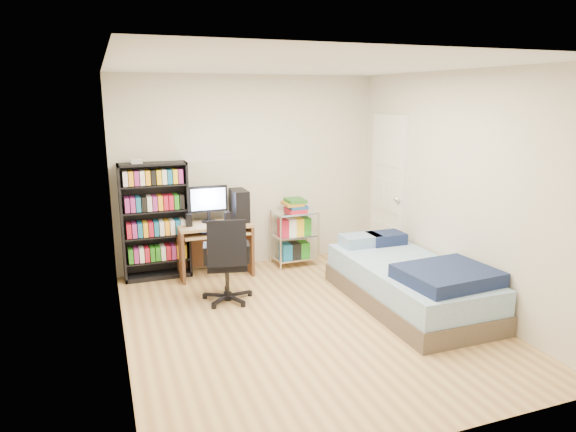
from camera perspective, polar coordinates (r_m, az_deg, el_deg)
name	(u,v)px	position (r m, az deg, el deg)	size (l,w,h in m)	color
room	(306,201)	(4.94, 2.07, 1.72)	(3.58, 4.08, 2.58)	tan
media_shelf	(155,220)	(6.51, -14.53, -0.42)	(0.82, 0.27, 1.51)	black
computer_desk	(220,227)	(6.55, -7.52, -1.20)	(0.90, 0.52, 1.14)	tan
office_chair	(227,275)	(5.72, -6.77, -6.55)	(0.68, 0.68, 0.97)	black
wire_cart	(294,222)	(6.84, 0.72, -0.68)	(0.57, 0.42, 0.91)	silver
bed	(410,282)	(5.76, 13.40, -7.19)	(1.04, 2.07, 0.59)	brown
door	(388,191)	(6.94, 11.04, 2.74)	(0.12, 0.80, 2.00)	silver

